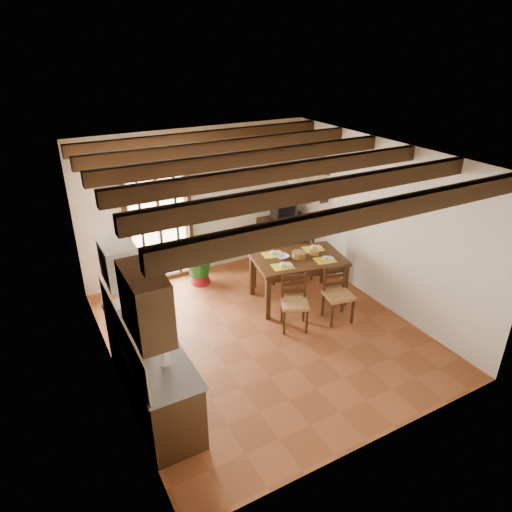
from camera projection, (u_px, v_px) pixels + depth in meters
ground_plane at (263, 332)px, 7.23m from camera, size 5.00×5.00×0.00m
room_shell at (263, 226)px, 6.44m from camera, size 4.52×5.02×2.81m
ceiling_beams at (264, 165)px, 6.06m from camera, size 4.50×4.34×0.20m
french_door at (159, 222)px, 8.31m from camera, size 1.26×0.11×2.32m
kitchen_counter at (150, 369)px, 5.70m from camera, size 0.64×2.25×1.38m
upper_cabinet at (146, 303)px, 4.50m from camera, size 0.35×0.80×0.70m
range_hood at (119, 264)px, 5.55m from camera, size 0.38×0.60×0.54m
counter_items at (144, 333)px, 5.57m from camera, size 0.50×1.43×0.25m
dining_table at (298, 263)px, 7.83m from camera, size 1.68×1.25×0.83m
chair_near_left at (294, 312)px, 7.24m from camera, size 0.54×0.54×0.90m
chair_near_right at (337, 304)px, 7.45m from camera, size 0.50×0.48×0.92m
chair_far_left at (262, 269)px, 8.58m from camera, size 0.51×0.49×0.90m
chair_far_right at (300, 263)px, 8.79m from camera, size 0.54×0.53×0.95m
table_setting at (299, 251)px, 7.73m from camera, size 1.11×0.74×0.10m
table_bowl at (282, 257)px, 7.74m from camera, size 0.22×0.22×0.05m
sideboard at (283, 237)px, 9.55m from camera, size 1.08×0.60×0.87m
crt_tv at (284, 209)px, 9.27m from camera, size 0.51×0.49×0.38m
fuse_box at (268, 175)px, 9.08m from camera, size 0.25×0.03×0.32m
plant_pot at (201, 278)px, 8.64m from camera, size 0.38×0.38×0.23m
potted_plant at (199, 256)px, 8.44m from camera, size 2.33×2.14×2.18m
wall_shelf at (319, 193)px, 8.76m from camera, size 0.20×0.42×0.20m
shelf_vase at (319, 186)px, 8.70m from camera, size 0.15×0.15×0.15m
shelf_flowers at (320, 176)px, 8.61m from camera, size 0.14×0.14×0.36m
framed_picture at (324, 165)px, 8.57m from camera, size 0.03×0.32×0.32m
pendant_lamp at (298, 185)px, 7.32m from camera, size 0.36×0.36×0.84m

